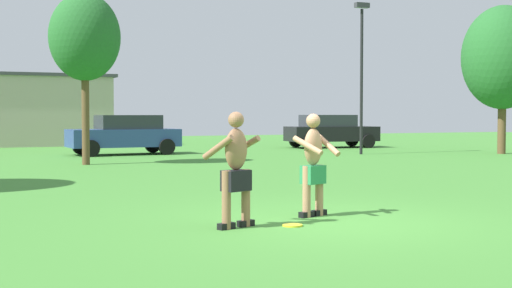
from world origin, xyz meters
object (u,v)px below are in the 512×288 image
object	(u,v)px
player_in_black	(236,167)
frisbee	(292,225)
car_black_mid_lot	(331,131)
lamp_post	(362,62)
tree_behind_players	(503,58)
car_blue_far_end	(125,134)
tree_right_field	(85,38)
player_near	(313,163)

from	to	relation	value
player_in_black	frisbee	distance (m)	1.20
player_in_black	frisbee	size ratio (longest dim) A/B	5.60
car_black_mid_lot	lamp_post	bearing A→B (deg)	-106.61
frisbee	tree_behind_players	size ratio (longest dim) A/B	0.05
player_in_black	tree_behind_players	xyz separation A→B (m)	(16.76, 12.88, 3.03)
car_blue_far_end	car_black_mid_lot	bearing A→B (deg)	9.74
car_black_mid_lot	car_blue_far_end	bearing A→B (deg)	-170.26
frisbee	car_black_mid_lot	world-z (taller)	car_black_mid_lot
lamp_post	tree_behind_players	size ratio (longest dim) A/B	1.01
car_blue_far_end	tree_behind_players	world-z (taller)	tree_behind_players
frisbee	lamp_post	world-z (taller)	lamp_post
tree_right_field	tree_behind_players	bearing A→B (deg)	-1.81
player_near	lamp_post	distance (m)	17.58
player_near	tree_behind_players	size ratio (longest dim) A/B	0.27
car_black_mid_lot	tree_behind_players	size ratio (longest dim) A/B	0.74
lamp_post	tree_right_field	distance (m)	11.28
frisbee	lamp_post	xyz separation A→B (m)	(10.52, 15.07, 3.68)
player_near	car_black_mid_lot	bearing A→B (deg)	59.93
player_in_black	tree_right_field	size ratio (longest dim) A/B	0.30
car_black_mid_lot	car_blue_far_end	size ratio (longest dim) A/B	1.01
tree_right_field	car_blue_far_end	bearing A→B (deg)	64.57
player_in_black	car_blue_far_end	xyz separation A→B (m)	(2.52, 18.39, -0.05)
player_in_black	frisbee	world-z (taller)	player_in_black
player_in_black	car_black_mid_lot	distance (m)	23.95
frisbee	lamp_post	bearing A→B (deg)	55.07
car_black_mid_lot	tree_right_field	size ratio (longest dim) A/B	0.82
lamp_post	tree_right_field	bearing A→B (deg)	-172.54
player_near	lamp_post	xyz separation A→B (m)	(9.79, 14.33, 2.83)
frisbee	tree_right_field	xyz separation A→B (m)	(-0.66, 13.60, 4.03)
car_black_mid_lot	tree_right_field	world-z (taller)	tree_right_field
car_blue_far_end	tree_right_field	xyz separation A→B (m)	(-2.37, -4.99, 3.22)
player_in_black	car_black_mid_lot	xyz separation A→B (m)	(12.91, 20.18, -0.05)
frisbee	car_blue_far_end	xyz separation A→B (m)	(1.71, 18.59, 0.81)
car_blue_far_end	lamp_post	distance (m)	9.91
player_in_black	tree_right_field	bearing A→B (deg)	89.37
car_blue_far_end	lamp_post	size ratio (longest dim) A/B	0.72
player_in_black	car_black_mid_lot	world-z (taller)	player_in_black
lamp_post	player_in_black	bearing A→B (deg)	-127.29
tree_right_field	tree_behind_players	xyz separation A→B (m)	(16.61, -0.53, -0.14)
lamp_post	tree_behind_players	world-z (taller)	lamp_post
lamp_post	frisbee	bearing A→B (deg)	-124.93
car_blue_far_end	tree_right_field	distance (m)	6.39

